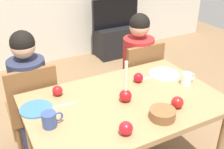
# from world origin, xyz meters

# --- Properties ---
(dining_table) EXTENTS (1.40, 0.90, 0.75)m
(dining_table) POSITION_xyz_m (0.00, 0.00, 0.67)
(dining_table) COLOR #99754C
(dining_table) RESTS_ON ground
(chair_left) EXTENTS (0.40, 0.40, 0.90)m
(chair_left) POSITION_xyz_m (-0.55, 0.61, 0.51)
(chair_left) COLOR brown
(chair_left) RESTS_ON ground
(chair_right) EXTENTS (0.40, 0.40, 0.90)m
(chair_right) POSITION_xyz_m (0.52, 0.61, 0.51)
(chair_right) COLOR brown
(chair_right) RESTS_ON ground
(person_left_child) EXTENTS (0.30, 0.30, 1.17)m
(person_left_child) POSITION_xyz_m (-0.55, 0.64, 0.57)
(person_left_child) COLOR #33384C
(person_left_child) RESTS_ON ground
(person_right_child) EXTENTS (0.30, 0.30, 1.17)m
(person_right_child) POSITION_xyz_m (0.52, 0.64, 0.57)
(person_right_child) COLOR #33384C
(person_right_child) RESTS_ON ground
(tv_stand) EXTENTS (0.64, 0.40, 0.48)m
(tv_stand) POSITION_xyz_m (1.17, 2.30, 0.24)
(tv_stand) COLOR black
(tv_stand) RESTS_ON ground
(tv) EXTENTS (0.79, 0.05, 0.46)m
(tv) POSITION_xyz_m (1.17, 2.30, 0.71)
(tv) COLOR black
(tv) RESTS_ON tv_stand
(candle_centerpiece) EXTENTS (0.09, 0.09, 0.31)m
(candle_centerpiece) POSITION_xyz_m (0.00, -0.01, 0.82)
(candle_centerpiece) COLOR red
(candle_centerpiece) RESTS_ON dining_table
(plate_left) EXTENTS (0.22, 0.22, 0.01)m
(plate_left) POSITION_xyz_m (-0.59, 0.19, 0.76)
(plate_left) COLOR teal
(plate_left) RESTS_ON dining_table
(plate_right) EXTENTS (0.26, 0.26, 0.01)m
(plate_right) POSITION_xyz_m (0.50, 0.20, 0.76)
(plate_right) COLOR silver
(plate_right) RESTS_ON dining_table
(mug_left) EXTENTS (0.14, 0.09, 0.10)m
(mug_left) POSITION_xyz_m (-0.56, -0.04, 0.80)
(mug_left) COLOR #33477F
(mug_left) RESTS_ON dining_table
(mug_right) EXTENTS (0.13, 0.08, 0.10)m
(mug_right) POSITION_xyz_m (0.55, -0.02, 0.80)
(mug_right) COLOR white
(mug_right) RESTS_ON dining_table
(fork_left) EXTENTS (0.18, 0.03, 0.01)m
(fork_left) POSITION_xyz_m (-0.42, 0.14, 0.75)
(fork_left) COLOR silver
(fork_left) RESTS_ON dining_table
(fork_right) EXTENTS (0.18, 0.03, 0.01)m
(fork_right) POSITION_xyz_m (0.33, 0.20, 0.75)
(fork_right) COLOR silver
(fork_right) RESTS_ON dining_table
(bowl_walnuts) EXTENTS (0.17, 0.17, 0.06)m
(bowl_walnuts) POSITION_xyz_m (0.11, -0.29, 0.78)
(bowl_walnuts) COLOR brown
(bowl_walnuts) RESTS_ON dining_table
(apple_near_candle) EXTENTS (0.08, 0.08, 0.08)m
(apple_near_candle) POSITION_xyz_m (0.23, 0.19, 0.79)
(apple_near_candle) COLOR red
(apple_near_candle) RESTS_ON dining_table
(apple_by_left_plate) EXTENTS (0.09, 0.09, 0.09)m
(apple_by_left_plate) POSITION_xyz_m (-0.18, -0.32, 0.79)
(apple_by_left_plate) COLOR red
(apple_by_left_plate) RESTS_ON dining_table
(apple_by_right_mug) EXTENTS (0.08, 0.08, 0.08)m
(apple_by_right_mug) POSITION_xyz_m (-0.41, 0.30, 0.79)
(apple_by_right_mug) COLOR red
(apple_by_right_mug) RESTS_ON dining_table
(apple_far_edge) EXTENTS (0.08, 0.08, 0.08)m
(apple_far_edge) POSITION_xyz_m (0.27, -0.24, 0.79)
(apple_far_edge) COLOR red
(apple_far_edge) RESTS_ON dining_table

